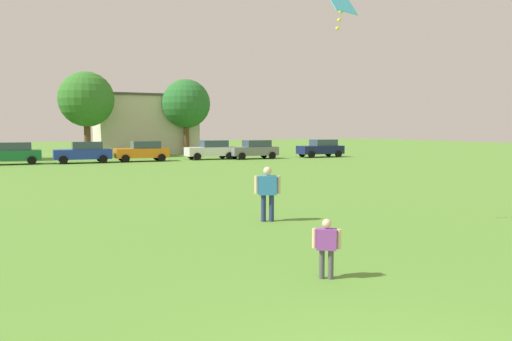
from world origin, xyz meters
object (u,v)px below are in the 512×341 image
at_px(child_kite_flyer, 327,243).
at_px(adult_bystander, 268,189).
at_px(parked_car_orange_2, 143,151).
at_px(parked_car_white_3, 211,150).
at_px(parked_car_navy_5, 321,148).
at_px(parked_car_gray_4, 254,149).
at_px(kite, 341,5).
at_px(parked_car_blue_1, 84,152).
at_px(tree_far_right, 186,104).
at_px(parked_car_green_0, 12,153).
at_px(tree_right, 86,100).

distance_m(child_kite_flyer, adult_bystander, 5.78).
bearing_deg(adult_bystander, parked_car_orange_2, -71.61).
xyz_separation_m(parked_car_white_3, parked_car_navy_5, (10.70, -0.92, 0.00)).
bearing_deg(parked_car_gray_4, parked_car_orange_2, -2.83).
relative_size(parked_car_gray_4, parked_car_navy_5, 1.00).
bearing_deg(parked_car_orange_2, adult_bystander, 85.89).
relative_size(kite, parked_car_orange_2, 0.24).
distance_m(adult_bystander, kite, 5.45).
bearing_deg(parked_car_navy_5, kite, 59.69).
relative_size(kite, parked_car_navy_5, 0.24).
xyz_separation_m(parked_car_orange_2, parked_car_white_3, (6.10, 0.39, 0.00)).
xyz_separation_m(parked_car_blue_1, parked_car_white_3, (10.76, 0.49, 0.00)).
bearing_deg(parked_car_white_3, parked_car_blue_1, 2.61).
height_order(child_kite_flyer, tree_far_right, tree_far_right).
bearing_deg(tree_far_right, parked_car_green_0, -151.22).
relative_size(child_kite_flyer, parked_car_green_0, 0.26).
height_order(parked_car_blue_1, parked_car_orange_2, same).
distance_m(child_kite_flyer, parked_car_gray_4, 36.49).
distance_m(child_kite_flyer, parked_car_navy_5, 39.52).
distance_m(parked_car_orange_2, parked_car_gray_4, 9.87).
bearing_deg(adult_bystander, tree_right, -65.17).
relative_size(kite, parked_car_green_0, 0.24).
bearing_deg(parked_car_green_0, tree_far_right, -151.22).
height_order(parked_car_white_3, tree_far_right, tree_far_right).
xyz_separation_m(parked_car_white_3, tree_far_right, (0.29, 8.83, 4.41)).
height_order(kite, tree_far_right, tree_far_right).
bearing_deg(parked_car_gray_4, tree_right, -32.39).
distance_m(parked_car_gray_4, tree_far_right, 11.21).
distance_m(adult_bystander, parked_car_gray_4, 30.76).
relative_size(parked_car_blue_1, parked_car_orange_2, 1.00).
bearing_deg(parked_car_green_0, parked_car_gray_4, 177.62).
height_order(kite, tree_right, tree_right).
distance_m(child_kite_flyer, tree_far_right, 45.00).
distance_m(parked_car_navy_5, tree_far_right, 14.93).
distance_m(parked_car_blue_1, tree_right, 9.39).
relative_size(child_kite_flyer, tree_right, 0.14).
bearing_deg(child_kite_flyer, tree_right, 124.03).
relative_size(adult_bystander, kite, 1.53).
relative_size(parked_car_orange_2, tree_far_right, 0.55).
relative_size(kite, parked_car_white_3, 0.24).
xyz_separation_m(adult_bystander, parked_car_orange_2, (2.07, 28.84, -0.10)).
height_order(parked_car_orange_2, tree_far_right, tree_far_right).
distance_m(adult_bystander, parked_car_white_3, 30.36).
distance_m(child_kite_flyer, parked_car_blue_1, 34.36).
bearing_deg(parked_car_blue_1, kite, 97.34).
relative_size(child_kite_flyer, parked_car_gray_4, 0.26).
height_order(parked_car_green_0, parked_car_blue_1, same).
xyz_separation_m(tree_right, tree_far_right, (9.96, 1.18, -0.15)).
height_order(parked_car_gray_4, parked_car_navy_5, same).
bearing_deg(adult_bystander, parked_car_blue_1, -62.36).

